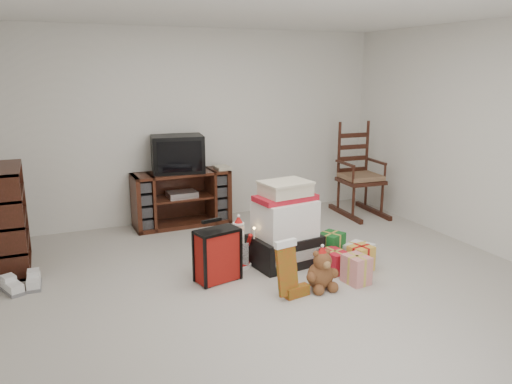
% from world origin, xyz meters
% --- Properties ---
extents(room, '(5.01, 5.01, 2.51)m').
position_xyz_m(room, '(0.00, 0.00, 1.25)').
color(room, beige).
rests_on(room, ground).
extents(tv_stand, '(1.24, 0.47, 0.70)m').
position_xyz_m(tv_stand, '(-0.37, 2.25, 0.35)').
color(tv_stand, '#451E13').
rests_on(tv_stand, floor).
extents(bookshelf, '(0.29, 0.86, 1.05)m').
position_xyz_m(bookshelf, '(-2.33, 1.52, 0.51)').
color(bookshelf, '#3E1711').
rests_on(bookshelf, floor).
extents(rocking_chair, '(0.58, 0.91, 1.33)m').
position_xyz_m(rocking_chair, '(2.04, 1.81, 0.45)').
color(rocking_chair, '#3E1711').
rests_on(rocking_chair, floor).
extents(gift_pile, '(0.75, 0.59, 0.86)m').
position_xyz_m(gift_pile, '(0.27, 0.52, 0.38)').
color(gift_pile, black).
rests_on(gift_pile, floor).
extents(red_suitcase, '(0.43, 0.29, 0.60)m').
position_xyz_m(red_suitcase, '(-0.52, 0.37, 0.26)').
color(red_suitcase, maroon).
rests_on(red_suitcase, floor).
extents(stocking, '(0.27, 0.15, 0.54)m').
position_xyz_m(stocking, '(-0.07, -0.21, 0.27)').
color(stocking, '#0C7117').
rests_on(stocking, floor).
extents(teddy_bear, '(0.25, 0.22, 0.38)m').
position_xyz_m(teddy_bear, '(0.29, -0.17, 0.17)').
color(teddy_bear, brown).
rests_on(teddy_bear, floor).
extents(santa_figurine, '(0.33, 0.31, 0.67)m').
position_xyz_m(santa_figurine, '(0.40, 1.11, 0.26)').
color(santa_figurine, '#B51513').
rests_on(santa_figurine, floor).
extents(mrs_claus_figurine, '(0.27, 0.25, 0.54)m').
position_xyz_m(mrs_claus_figurine, '(-0.20, 0.63, 0.21)').
color(mrs_claus_figurine, '#B51513').
rests_on(mrs_claus_figurine, floor).
extents(sneaker_pair, '(0.37, 0.32, 0.10)m').
position_xyz_m(sneaker_pair, '(-2.24, 0.89, 0.05)').
color(sneaker_pair, white).
rests_on(sneaker_pair, floor).
extents(gift_cluster, '(0.71, 0.80, 0.24)m').
position_xyz_m(gift_cluster, '(0.78, 0.15, 0.12)').
color(gift_cluster, '#B61424').
rests_on(gift_cluster, floor).
extents(crt_television, '(0.70, 0.55, 0.47)m').
position_xyz_m(crt_television, '(-0.40, 2.26, 0.94)').
color(crt_television, black).
rests_on(crt_television, tv_stand).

